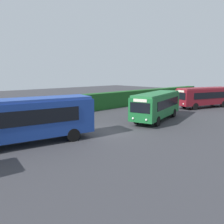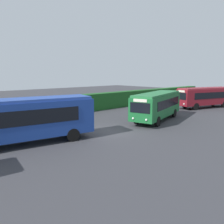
# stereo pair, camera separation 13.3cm
# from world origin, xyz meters

# --- Properties ---
(ground_plane) EXTENTS (110.31, 110.31, 0.00)m
(ground_plane) POSITION_xyz_m (0.00, 0.00, 0.00)
(ground_plane) COLOR #38383D
(bus_blue) EXTENTS (9.58, 4.24, 3.34)m
(bus_blue) POSITION_xyz_m (-6.75, 1.33, 1.91)
(bus_blue) COLOR navy
(bus_blue) RESTS_ON ground_plane
(bus_green) EXTENTS (9.21, 4.69, 3.02)m
(bus_green) POSITION_xyz_m (6.88, -0.03, 1.75)
(bus_green) COLOR #19602D
(bus_green) RESTS_ON ground_plane
(bus_maroon) EXTENTS (9.43, 5.06, 2.99)m
(bus_maroon) POSITION_xyz_m (19.70, 0.59, 1.74)
(bus_maroon) COLOR maroon
(bus_maroon) RESTS_ON ground_plane
(person_center) EXTENTS (0.39, 0.50, 1.89)m
(person_center) POSITION_xyz_m (-5.97, 3.81, 1.00)
(person_center) COLOR #4C6B47
(person_center) RESTS_ON ground_plane
(person_right) EXTENTS (0.45, 0.30, 1.90)m
(person_right) POSITION_xyz_m (21.34, 4.62, 1.01)
(person_right) COLOR maroon
(person_right) RESTS_ON ground_plane
(hedge_row) EXTENTS (67.16, 1.45, 2.30)m
(hedge_row) POSITION_xyz_m (0.00, 9.99, 1.15)
(hedge_row) COLOR #1D5521
(hedge_row) RESTS_ON ground_plane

